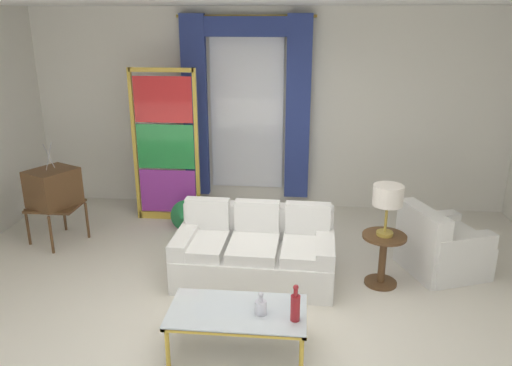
{
  "coord_description": "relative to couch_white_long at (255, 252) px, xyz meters",
  "views": [
    {
      "loc": [
        0.53,
        -4.47,
        2.84
      ],
      "look_at": [
        0.01,
        0.9,
        1.05
      ],
      "focal_mm": 35.04,
      "sensor_mm": 36.0,
      "label": 1
    }
  ],
  "objects": [
    {
      "name": "bottle_blue_decanter",
      "position": [
        0.48,
        -1.46,
        0.24
      ],
      "size": [
        0.08,
        0.08,
        0.34
      ],
      "color": "maroon",
      "rests_on": "coffee_table"
    },
    {
      "name": "vintage_tv",
      "position": [
        -2.7,
        0.7,
        0.42
      ],
      "size": [
        0.72,
        0.75,
        1.35
      ],
      "color": "brown",
      "rests_on": "ground"
    },
    {
      "name": "ground_plane",
      "position": [
        -0.02,
        -0.65,
        -0.3
      ],
      "size": [
        16.0,
        16.0,
        0.0
      ],
      "primitive_type": "plane",
      "color": "silver"
    },
    {
      "name": "couch_white_long",
      "position": [
        0.0,
        0.0,
        0.0
      ],
      "size": [
        1.78,
        0.97,
        0.86
      ],
      "color": "white",
      "rests_on": "ground"
    },
    {
      "name": "curtained_window",
      "position": [
        -0.36,
        2.25,
        1.44
      ],
      "size": [
        2.0,
        0.17,
        2.7
      ],
      "color": "white",
      "rests_on": "ground"
    },
    {
      "name": "coffee_table",
      "position": [
        -0.02,
        -1.36,
        0.07
      ],
      "size": [
        1.21,
        0.64,
        0.41
      ],
      "color": "silver",
      "rests_on": "ground"
    },
    {
      "name": "armchair_white",
      "position": [
        2.12,
        0.34,
        -0.02
      ],
      "size": [
        1.05,
        1.04,
        0.8
      ],
      "color": "white",
      "rests_on": "ground"
    },
    {
      "name": "round_side_table",
      "position": [
        1.42,
        -0.03,
        0.05
      ],
      "size": [
        0.48,
        0.48,
        0.59
      ],
      "color": "brown",
      "rests_on": "ground"
    },
    {
      "name": "bottle_crystal_tall",
      "position": [
        0.19,
        -1.39,
        0.18
      ],
      "size": [
        0.1,
        0.1,
        0.21
      ],
      "color": "silver",
      "rests_on": "coffee_table"
    },
    {
      "name": "stained_glass_divider",
      "position": [
        -1.44,
        1.61,
        0.75
      ],
      "size": [
        0.95,
        0.05,
        2.2
      ],
      "color": "gold",
      "rests_on": "ground"
    },
    {
      "name": "peacock_figurine",
      "position": [
        -1.1,
        1.14,
        -0.08
      ],
      "size": [
        0.44,
        0.6,
        0.5
      ],
      "color": "beige",
      "rests_on": "ground"
    },
    {
      "name": "wall_rear",
      "position": [
        -0.02,
        2.41,
        1.2
      ],
      "size": [
        8.0,
        0.12,
        3.0
      ],
      "primitive_type": "cube",
      "color": "white",
      "rests_on": "ground"
    },
    {
      "name": "table_lamp_brass",
      "position": [
        1.42,
        -0.03,
        0.72
      ],
      "size": [
        0.32,
        0.32,
        0.57
      ],
      "color": "#B29338",
      "rests_on": "round_side_table"
    }
  ]
}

